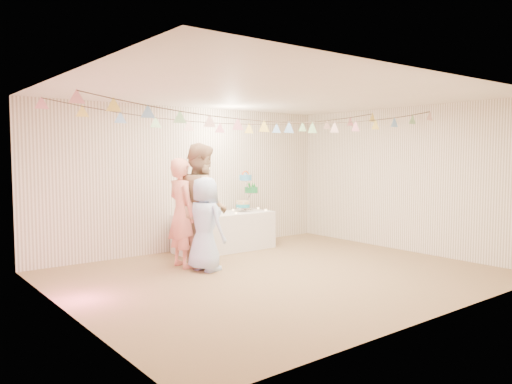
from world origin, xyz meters
TOP-DOWN VIEW (x-y plane):
  - floor at (0.00, 0.00)m, footprint 6.00×6.00m
  - ceiling at (0.00, 0.00)m, footprint 6.00×6.00m
  - back_wall at (0.00, 2.50)m, footprint 6.00×6.00m
  - front_wall at (0.00, -2.50)m, footprint 6.00×6.00m
  - left_wall at (-3.00, 0.00)m, footprint 5.00×5.00m
  - right_wall at (3.00, 0.00)m, footprint 5.00×5.00m
  - table at (0.41, 2.00)m, footprint 1.82×0.73m
  - cake_stand at (0.96, 2.05)m, footprint 0.63×0.37m
  - cake_bottom at (0.81, 1.99)m, footprint 0.31×0.31m
  - cake_middle at (1.14, 2.14)m, footprint 0.27×0.27m
  - cake_top_tier at (0.90, 2.02)m, footprint 0.25×0.25m
  - platter at (-0.05, 1.95)m, footprint 0.31×0.31m
  - posy at (0.29, 2.05)m, footprint 0.15×0.15m
  - person_adult_a at (-0.86, 1.31)m, footprint 0.41×0.62m
  - person_adult_b at (-0.54, 1.25)m, footprint 0.96×1.10m
  - person_child at (-0.72, 0.87)m, footprint 0.58×0.77m
  - bunting_back at (0.00, 1.10)m, footprint 5.60×1.10m
  - bunting_front at (0.00, -0.20)m, footprint 5.60×0.90m
  - tealight_0 at (-0.39, 1.85)m, footprint 0.04×0.04m
  - tealight_1 at (0.06, 2.18)m, footprint 0.04×0.04m
  - tealight_2 at (0.51, 1.78)m, footprint 0.04×0.04m
  - tealight_3 at (0.76, 2.22)m, footprint 0.04×0.04m
  - tealight_4 at (1.23, 1.82)m, footprint 0.04×0.04m
  - tealight_5 at (1.31, 2.15)m, footprint 0.04×0.04m

SIDE VIEW (x-z plane):
  - floor at x=0.00m, z-range 0.00..0.00m
  - table at x=0.41m, z-range 0.00..0.68m
  - tealight_0 at x=-0.39m, z-range 0.68..0.71m
  - tealight_1 at x=0.06m, z-range 0.68..0.71m
  - tealight_2 at x=0.51m, z-range 0.68..0.71m
  - tealight_3 at x=0.76m, z-range 0.68..0.71m
  - tealight_4 at x=1.23m, z-range 0.68..0.71m
  - tealight_5 at x=1.31m, z-range 0.68..0.71m
  - person_child at x=-0.72m, z-range 0.00..1.41m
  - platter at x=-0.05m, z-range 0.75..0.77m
  - posy at x=0.29m, z-range 0.75..0.92m
  - cake_bottom at x=0.81m, z-range 0.76..0.91m
  - person_adult_a at x=-0.86m, z-range 0.00..1.69m
  - person_adult_b at x=-0.54m, z-range 0.00..1.93m
  - cake_stand at x=0.96m, z-range 0.75..1.45m
  - cake_middle at x=1.14m, z-range 1.00..1.22m
  - back_wall at x=0.00m, z-range 1.30..1.30m
  - front_wall at x=0.00m, z-range 1.30..1.30m
  - left_wall at x=-3.00m, z-range 1.30..1.30m
  - right_wall at x=3.00m, z-range 1.30..1.30m
  - cake_top_tier at x=0.90m, z-range 1.28..1.47m
  - bunting_front at x=0.00m, z-range 2.14..2.50m
  - bunting_back at x=0.00m, z-range 2.15..2.55m
  - ceiling at x=0.00m, z-range 2.60..2.60m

